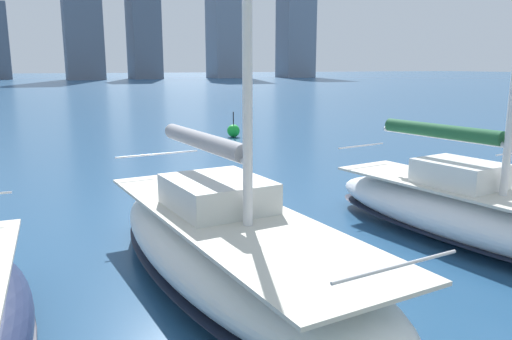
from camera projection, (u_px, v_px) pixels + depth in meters
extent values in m
cube|color=slate|center=(296.00, 10.00, 170.08)|extent=(10.73, 9.79, 45.47)
cube|color=slate|center=(143.00, 13.00, 150.76)|extent=(8.53, 11.79, 39.38)
ellipsoid|color=white|center=(474.00, 218.00, 11.01)|extent=(3.27, 8.15, 1.16)
ellipsoid|color=black|center=(473.00, 231.00, 11.08)|extent=(3.29, 8.19, 0.10)
cube|color=beige|center=(477.00, 191.00, 10.89)|extent=(2.75, 7.15, 0.06)
cube|color=silver|center=(459.00, 173.00, 11.21)|extent=(1.55, 1.91, 0.55)
cylinder|color=silver|center=(439.00, 136.00, 11.54)|extent=(0.58, 3.31, 0.12)
cylinder|color=#1E5633|center=(440.00, 131.00, 11.52)|extent=(0.74, 3.08, 0.32)
cylinder|color=silver|center=(361.00, 146.00, 13.71)|extent=(1.64, 0.27, 0.04)
ellipsoid|color=white|center=(231.00, 251.00, 8.92)|extent=(3.41, 8.85, 1.23)
ellipsoid|color=black|center=(231.00, 269.00, 8.99)|extent=(3.42, 8.90, 0.10)
cube|color=beige|center=(230.00, 216.00, 8.79)|extent=(2.84, 7.78, 0.06)
cube|color=silver|center=(217.00, 193.00, 9.17)|extent=(1.78, 2.03, 0.55)
cylinder|color=silver|center=(202.00, 147.00, 9.56)|extent=(0.41, 3.64, 0.12)
cylinder|color=gray|center=(202.00, 141.00, 9.54)|extent=(0.58, 3.36, 0.32)
cylinder|color=silver|center=(398.00, 266.00, 5.28)|extent=(1.77, 0.18, 0.04)
cylinder|color=silver|center=(158.00, 154.00, 12.00)|extent=(2.04, 0.20, 0.04)
sphere|color=green|center=(233.00, 131.00, 27.61)|extent=(0.70, 0.70, 0.70)
cylinder|color=black|center=(233.00, 118.00, 27.47)|extent=(0.06, 0.06, 0.70)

